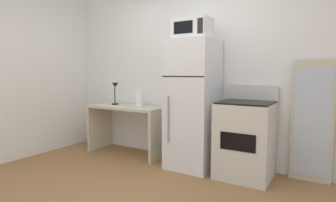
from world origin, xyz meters
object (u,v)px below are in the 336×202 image
(oven_range, at_px, (245,139))
(leaning_mirror, at_px, (312,122))
(desk_lamp, at_px, (115,90))
(paper_towel_roll, at_px, (139,98))
(refrigerator, at_px, (193,104))
(desk, at_px, (127,120))
(microwave, at_px, (193,29))

(oven_range, distance_m, leaning_mirror, 0.77)
(leaning_mirror, bearing_deg, desk_lamp, -175.91)
(paper_towel_roll, bearing_deg, leaning_mirror, 4.23)
(desk_lamp, relative_size, refrigerator, 0.21)
(paper_towel_roll, xyz_separation_m, refrigerator, (0.95, -0.09, -0.03))
(oven_range, relative_size, leaning_mirror, 0.79)
(paper_towel_roll, distance_m, refrigerator, 0.95)
(refrigerator, height_order, oven_range, refrigerator)
(desk, distance_m, paper_towel_roll, 0.40)
(desk, bearing_deg, oven_range, -1.08)
(desk_lamp, distance_m, oven_range, 2.17)
(microwave, bearing_deg, leaning_mirror, 11.45)
(desk, bearing_deg, leaning_mirror, 4.96)
(microwave, bearing_deg, desk, 176.95)
(oven_range, bearing_deg, desk_lamp, 178.51)
(desk_lamp, bearing_deg, leaning_mirror, 4.09)
(desk, distance_m, oven_range, 1.85)
(paper_towel_roll, height_order, oven_range, oven_range)
(desk, bearing_deg, paper_towel_roll, 13.25)
(refrigerator, distance_m, oven_range, 0.80)
(microwave, distance_m, leaning_mirror, 1.81)
(leaning_mirror, bearing_deg, desk, -175.04)
(desk_lamp, distance_m, microwave, 1.64)
(desk_lamp, distance_m, refrigerator, 1.42)
(desk_lamp, distance_m, leaning_mirror, 2.82)
(desk_lamp, xyz_separation_m, leaning_mirror, (2.80, 0.20, -0.29))
(leaning_mirror, bearing_deg, microwave, -168.55)
(microwave, relative_size, leaning_mirror, 0.33)
(refrigerator, xyz_separation_m, microwave, (0.00, -0.02, 0.97))
(desk, height_order, microwave, microwave)
(paper_towel_roll, relative_size, leaning_mirror, 0.17)
(refrigerator, bearing_deg, oven_range, 0.42)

